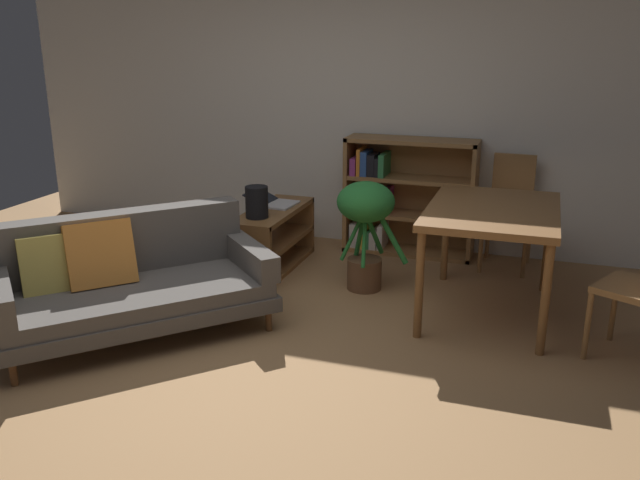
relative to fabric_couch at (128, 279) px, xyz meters
name	(u,v)px	position (x,y,z in m)	size (l,w,h in m)	color
ground_plane	(228,362)	(0.84, -0.23, -0.36)	(8.16, 8.16, 0.00)	#A87A4C
back_wall_panel	(352,99)	(0.84, 2.47, 0.99)	(6.80, 0.10, 2.70)	silver
fabric_couch	(128,279)	(0.00, 0.00, 0.00)	(1.82, 1.85, 0.77)	brown
media_console	(274,239)	(0.44, 1.48, -0.11)	(0.37, 1.04, 0.51)	brown
open_laptop	(274,202)	(0.39, 1.63, 0.18)	(0.43, 0.34, 0.10)	silver
desk_speaker	(257,202)	(0.42, 1.20, 0.28)	(0.18, 0.18, 0.26)	black
potted_floor_plant	(366,219)	(1.31, 1.23, 0.20)	(0.57, 0.44, 0.86)	brown
dining_table	(492,219)	(2.27, 1.07, 0.34)	(0.88, 1.24, 0.78)	brown
dining_chair_far	(510,207)	(2.33, 2.18, 0.16)	(0.41, 0.46, 0.95)	olive
bookshelf	(400,197)	(1.36, 2.27, 0.15)	(1.16, 0.35, 1.05)	olive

